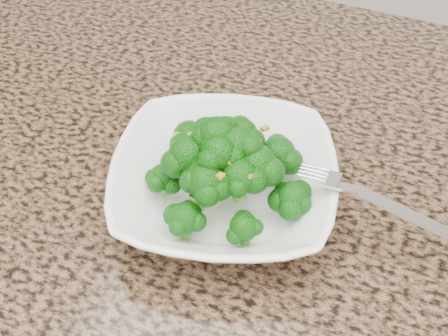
% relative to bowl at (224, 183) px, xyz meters
% --- Properties ---
extents(granite_counter, '(1.64, 1.04, 0.03)m').
position_rel_bowl_xyz_m(granite_counter, '(-0.00, -0.08, -0.04)').
color(granite_counter, brown).
rests_on(granite_counter, cabinet).
extents(bowl, '(0.28, 0.28, 0.06)m').
position_rel_bowl_xyz_m(bowl, '(0.00, 0.00, 0.00)').
color(bowl, white).
rests_on(bowl, granite_counter).
extents(broccoli_pile, '(0.20, 0.20, 0.06)m').
position_rel_bowl_xyz_m(broccoli_pile, '(0.00, 0.00, 0.06)').
color(broccoli_pile, '#0E5709').
rests_on(broccoli_pile, bowl).
extents(garlic_topping, '(0.12, 0.12, 0.01)m').
position_rel_bowl_xyz_m(garlic_topping, '(0.00, 0.00, 0.09)').
color(garlic_topping, '#BA8C2D').
rests_on(garlic_topping, broccoli_pile).
extents(fork, '(0.17, 0.03, 0.01)m').
position_rel_bowl_xyz_m(fork, '(0.12, 0.01, 0.03)').
color(fork, silver).
rests_on(fork, bowl).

